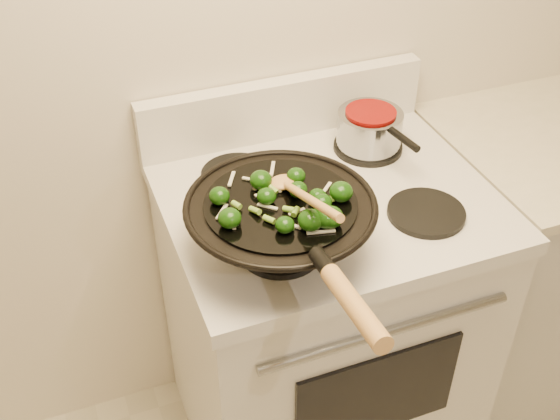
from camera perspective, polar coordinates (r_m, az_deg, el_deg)
name	(u,v)px	position (r m, az deg, el deg)	size (l,w,h in m)	color
stove	(321,323)	(1.99, 3.35, -9.17)	(0.78, 0.67, 1.08)	white
counter_unit	(550,253)	(2.38, 21.10, -3.29)	(0.79, 0.62, 0.91)	silver
wok	(281,224)	(1.47, 0.11, -1.18)	(0.40, 0.67, 0.20)	black
stirfry	(296,204)	(1.40, 1.29, 0.48)	(0.29, 0.27, 0.05)	#113708
wooden_spoon	(298,192)	(1.40, 1.51, 1.48)	(0.07, 0.30, 0.12)	#B78648
saucepan	(370,128)	(1.83, 7.32, 6.59)	(0.17, 0.27, 0.10)	gray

